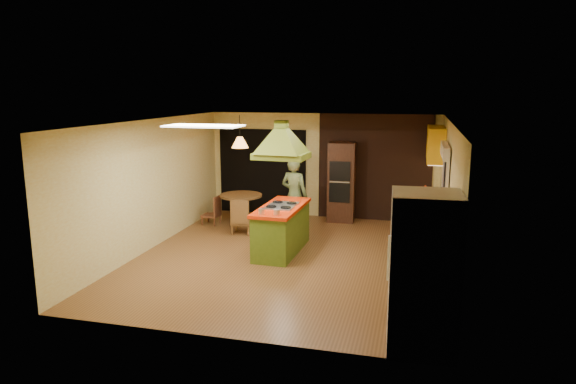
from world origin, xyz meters
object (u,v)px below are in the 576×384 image
(man, at_px, (294,196))
(refrigerator, at_px, (424,273))
(dining_table, at_px, (241,204))
(wall_oven, at_px, (341,182))
(kitchen_island, at_px, (282,229))
(canister_large, at_px, (425,194))

(man, distance_m, refrigerator, 5.18)
(man, relative_size, dining_table, 1.75)
(wall_oven, relative_size, dining_table, 1.95)
(kitchen_island, relative_size, refrigerator, 0.95)
(kitchen_island, xyz_separation_m, dining_table, (-1.40, 1.66, 0.05))
(man, xyz_separation_m, canister_large, (2.68, -0.07, 0.20))
(kitchen_island, distance_m, wall_oven, 2.78)
(man, distance_m, wall_oven, 1.61)
(kitchen_island, bearing_deg, wall_oven, 76.01)
(dining_table, bearing_deg, man, -17.13)
(wall_oven, bearing_deg, canister_large, -41.44)
(refrigerator, height_order, dining_table, refrigerator)
(refrigerator, height_order, wall_oven, refrigerator)
(refrigerator, relative_size, dining_table, 2.00)
(kitchen_island, distance_m, man, 1.30)
(man, distance_m, canister_large, 2.68)
(kitchen_island, bearing_deg, man, 94.11)
(kitchen_island, relative_size, wall_oven, 0.97)
(kitchen_island, relative_size, man, 1.08)
(wall_oven, height_order, dining_table, wall_oven)
(canister_large, bearing_deg, kitchen_island, -155.96)
(kitchen_island, bearing_deg, dining_table, 131.93)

